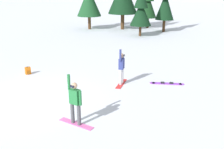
{
  "coord_description": "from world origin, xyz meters",
  "views": [
    {
      "loc": [
        8.53,
        -8.88,
        5.26
      ],
      "look_at": [
        2.93,
        2.23,
        1.0
      ],
      "focal_mm": 43.0,
      "sensor_mm": 36.0,
      "label": 1
    }
  ],
  "objects_px": {
    "pine_tree_slender": "(165,1)",
    "loose_snowboard_near_left": "(167,83)",
    "backpack_orange": "(28,71)",
    "pine_tree_twin": "(148,2)",
    "snowboarder_foreground": "(75,102)",
    "pine_tree_broad": "(141,9)",
    "snowboarder_midground": "(122,68)"
  },
  "relations": [
    {
      "from": "pine_tree_slender",
      "to": "loose_snowboard_near_left",
      "type": "bearing_deg",
      "value": -72.91
    },
    {
      "from": "backpack_orange",
      "to": "pine_tree_twin",
      "type": "xyz_separation_m",
      "value": [
        0.49,
        20.08,
        2.85
      ]
    },
    {
      "from": "snowboarder_foreground",
      "to": "pine_tree_twin",
      "type": "relative_size",
      "value": 0.36
    },
    {
      "from": "pine_tree_slender",
      "to": "pine_tree_broad",
      "type": "height_order",
      "value": "pine_tree_slender"
    },
    {
      "from": "snowboarder_foreground",
      "to": "backpack_orange",
      "type": "distance_m",
      "value": 7.16
    },
    {
      "from": "backpack_orange",
      "to": "pine_tree_slender",
      "type": "xyz_separation_m",
      "value": [
        3.06,
        18.27,
        3.17
      ]
    },
    {
      "from": "loose_snowboard_near_left",
      "to": "pine_tree_slender",
      "type": "relative_size",
      "value": 0.3
    },
    {
      "from": "snowboarder_midground",
      "to": "pine_tree_slender",
      "type": "xyz_separation_m",
      "value": [
        -2.72,
        17.25,
        2.44
      ]
    },
    {
      "from": "pine_tree_slender",
      "to": "pine_tree_broad",
      "type": "bearing_deg",
      "value": -111.59
    },
    {
      "from": "loose_snowboard_near_left",
      "to": "backpack_orange",
      "type": "relative_size",
      "value": 3.96
    },
    {
      "from": "backpack_orange",
      "to": "pine_tree_slender",
      "type": "bearing_deg",
      "value": 80.5
    },
    {
      "from": "snowboarder_midground",
      "to": "backpack_orange",
      "type": "height_order",
      "value": "snowboarder_midground"
    },
    {
      "from": "snowboarder_foreground",
      "to": "pine_tree_broad",
      "type": "relative_size",
      "value": 0.4
    },
    {
      "from": "pine_tree_twin",
      "to": "backpack_orange",
      "type": "bearing_deg",
      "value": -91.4
    },
    {
      "from": "snowboarder_midground",
      "to": "loose_snowboard_near_left",
      "type": "relative_size",
      "value": 1.07
    },
    {
      "from": "snowboarder_midground",
      "to": "pine_tree_broad",
      "type": "xyz_separation_m",
      "value": [
        -4.16,
        13.6,
        1.8
      ]
    },
    {
      "from": "loose_snowboard_near_left",
      "to": "pine_tree_broad",
      "type": "bearing_deg",
      "value": 117.17
    },
    {
      "from": "backpack_orange",
      "to": "pine_tree_slender",
      "type": "height_order",
      "value": "pine_tree_slender"
    },
    {
      "from": "snowboarder_midground",
      "to": "pine_tree_twin",
      "type": "xyz_separation_m",
      "value": [
        -5.28,
        19.06,
        2.12
      ]
    },
    {
      "from": "snowboarder_foreground",
      "to": "pine_tree_slender",
      "type": "bearing_deg",
      "value": 97.7
    },
    {
      "from": "backpack_orange",
      "to": "snowboarder_midground",
      "type": "bearing_deg",
      "value": 10.05
    },
    {
      "from": "snowboarder_foreground",
      "to": "snowboarder_midground",
      "type": "distance_m",
      "value": 4.81
    },
    {
      "from": "pine_tree_slender",
      "to": "pine_tree_twin",
      "type": "relative_size",
      "value": 1.11
    },
    {
      "from": "loose_snowboard_near_left",
      "to": "pine_tree_broad",
      "type": "distance_m",
      "value": 14.25
    },
    {
      "from": "loose_snowboard_near_left",
      "to": "pine_tree_twin",
      "type": "bearing_deg",
      "value": 112.77
    },
    {
      "from": "loose_snowboard_near_left",
      "to": "backpack_orange",
      "type": "xyz_separation_m",
      "value": [
        -8.0,
        -2.18,
        0.19
      ]
    },
    {
      "from": "loose_snowboard_near_left",
      "to": "pine_tree_slender",
      "type": "distance_m",
      "value": 17.17
    },
    {
      "from": "snowboarder_foreground",
      "to": "snowboarder_midground",
      "type": "height_order",
      "value": "snowboarder_foreground"
    },
    {
      "from": "loose_snowboard_near_left",
      "to": "pine_tree_slender",
      "type": "height_order",
      "value": "pine_tree_slender"
    },
    {
      "from": "snowboarder_foreground",
      "to": "loose_snowboard_near_left",
      "type": "bearing_deg",
      "value": 71.77
    },
    {
      "from": "snowboarder_foreground",
      "to": "pine_tree_slender",
      "type": "xyz_separation_m",
      "value": [
        -2.98,
        22.05,
        2.44
      ]
    },
    {
      "from": "pine_tree_broad",
      "to": "pine_tree_twin",
      "type": "height_order",
      "value": "pine_tree_twin"
    }
  ]
}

